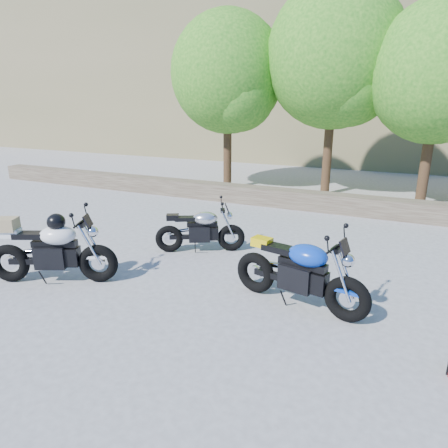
% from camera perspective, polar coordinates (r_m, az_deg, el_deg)
% --- Properties ---
extents(ground, '(90.00, 90.00, 0.00)m').
position_cam_1_polar(ground, '(6.84, -5.06, -8.06)').
color(ground, gray).
rests_on(ground, ground).
extents(stone_wall, '(22.00, 0.55, 0.50)m').
position_cam_1_polar(stone_wall, '(11.61, 8.37, 3.71)').
color(stone_wall, '#4A3C31').
rests_on(stone_wall, ground).
extents(hillside, '(80.00, 30.00, 15.00)m').
position_cam_1_polar(hillside, '(33.68, 26.42, 23.32)').
color(hillside, olive).
rests_on(hillside, ground).
extents(tree_decid_left, '(3.67, 3.67, 5.62)m').
position_cam_1_polar(tree_decid_left, '(13.68, 0.84, 20.16)').
color(tree_decid_left, '#382314').
rests_on(tree_decid_left, ground).
extents(tree_decid_mid, '(4.08, 4.08, 6.24)m').
position_cam_1_polar(tree_decid_mid, '(13.14, 15.94, 21.46)').
color(tree_decid_mid, '#382314').
rests_on(tree_decid_mid, ground).
extents(tree_decid_right, '(3.54, 3.54, 5.41)m').
position_cam_1_polar(tree_decid_right, '(12.33, 28.81, 17.89)').
color(tree_decid_right, '#382314').
rests_on(tree_decid_right, ground).
extents(silver_bike, '(1.66, 0.96, 0.90)m').
position_cam_1_polar(silver_bike, '(7.97, -3.33, -0.93)').
color(silver_bike, black).
rests_on(silver_bike, ground).
extents(white_bike, '(2.01, 1.05, 1.18)m').
position_cam_1_polar(white_bike, '(7.16, -23.42, -3.30)').
color(white_bike, black).
rests_on(white_bike, ground).
extents(blue_bike, '(2.12, 0.76, 1.07)m').
position_cam_1_polar(blue_bike, '(5.93, 10.76, -6.89)').
color(blue_bike, black).
rests_on(blue_bike, ground).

